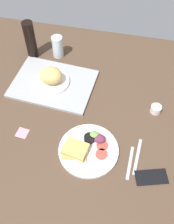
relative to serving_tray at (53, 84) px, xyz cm
name	(u,v)px	position (x,y,z in cm)	size (l,w,h in cm)	color
ground_plane	(82,122)	(21.46, -20.74, -2.30)	(190.00, 150.00, 3.00)	#4C3828
serving_tray	(53,84)	(0.00, 0.00, 0.00)	(45.00, 33.00, 1.60)	#9EA0A3
bread_plate_near	(51,77)	(-0.60, -0.09, 5.03)	(19.37, 19.37, 10.09)	white
plate_with_salad	(87,148)	(27.77, -36.75, 0.91)	(28.49, 28.49, 5.40)	white
drinking_glass	(58,47)	(-3.83, 24.36, 6.04)	(6.59, 6.59, 13.67)	silver
soda_bottle	(30,40)	(-19.05, 20.79, 11.18)	(6.40, 6.40, 23.97)	black
espresso_cup	(156,109)	(57.91, -6.85, 1.20)	(5.60, 5.60, 4.00)	silver
fork	(130,163)	(48.43, -39.17, -0.55)	(17.00, 1.40, 0.50)	#B7B7BC
knife	(137,156)	(51.43, -35.17, -0.55)	(19.00, 1.40, 0.50)	#B7B7BC
cell_phone	(151,177)	(58.56, -44.13, -0.40)	(14.40, 7.20, 0.80)	black
sticky_note	(22,133)	(-5.97, -34.40, -0.74)	(5.60, 5.60, 0.12)	pink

